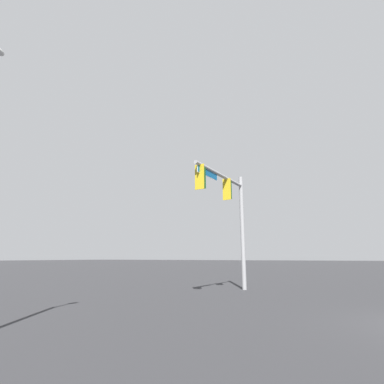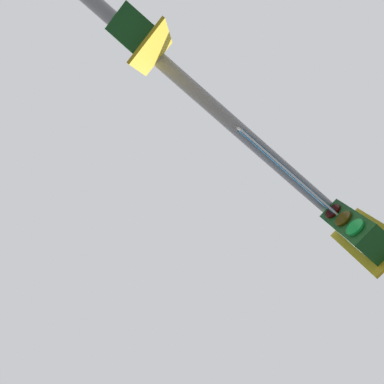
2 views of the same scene
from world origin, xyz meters
TOP-DOWN VIEW (x-y plane):
  - signal_pole_near at (-5.82, -8.75)m, footprint 6.09×0.81m

SIDE VIEW (x-z plane):
  - signal_pole_near at x=-5.82m, z-range 1.39..8.59m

